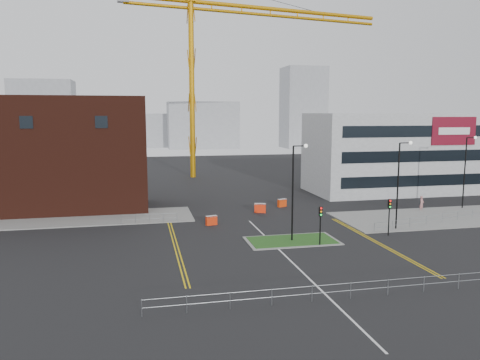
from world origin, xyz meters
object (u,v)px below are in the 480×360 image
at_px(tower_crane, 222,44).
at_px(traffic_light_island, 320,218).
at_px(streetlamp_island, 295,185).
at_px(pedestrian, 422,204).

relative_size(tower_crane, traffic_light_island, 14.34).
xyz_separation_m(tower_crane, streetlamp_island, (-1.65, -48.06, -19.54)).
bearing_deg(pedestrian, streetlamp_island, 174.25).
distance_m(tower_crane, traffic_light_island, 54.85).
xyz_separation_m(streetlamp_island, pedestrian, (19.86, 9.79, -4.47)).
bearing_deg(traffic_light_island, pedestrian, 33.15).
xyz_separation_m(tower_crane, pedestrian, (18.20, -38.27, -24.01)).
distance_m(streetlamp_island, traffic_light_island, 3.92).
bearing_deg(traffic_light_island, streetlamp_island, 131.41).
distance_m(traffic_light_island, pedestrian, 21.65).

